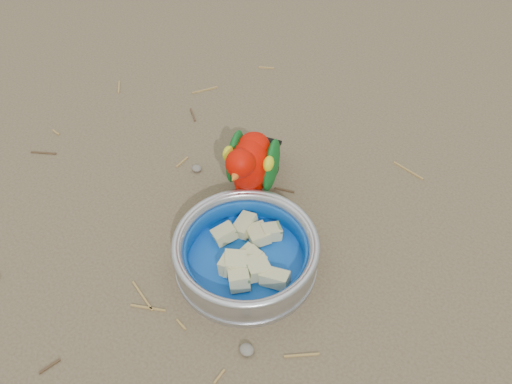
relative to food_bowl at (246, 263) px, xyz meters
The scene contains 6 objects.
ground 0.10m from the food_bowl, behind, with size 60.00×60.00×0.00m, color brown.
food_bowl is the anchor object (origin of this frame).
bowl_wall 0.03m from the food_bowl, ahead, with size 0.23×0.23×0.04m, color #B2B2BA, non-canonical shape.
fruit_wedges 0.02m from the food_bowl, ahead, with size 0.14×0.14×0.03m, color #C7C189, non-canonical shape.
lory_parrot 0.16m from the food_bowl, 126.18° to the left, with size 0.09×0.18×0.15m, color #C90B00, non-canonical shape.
ground_debris 0.16m from the food_bowl, 138.26° to the left, with size 0.90×0.80×0.01m, color olive, non-canonical shape.
Camera 1 is at (0.44, -0.42, 0.76)m, focal length 40.00 mm.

